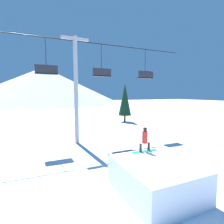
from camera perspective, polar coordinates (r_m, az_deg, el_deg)
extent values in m
plane|color=white|center=(8.14, 10.68, -27.77)|extent=(220.00, 220.00, 0.00)
cone|color=silver|center=(90.40, -21.37, 8.09)|extent=(72.45, 72.45, 17.06)
cube|color=white|center=(8.64, 13.87, -20.14)|extent=(3.09, 3.70, 1.46)
cube|color=silver|center=(9.76, 7.38, -12.49)|extent=(3.09, 0.10, 0.06)
cube|color=#1E9E6B|center=(9.65, 10.59, -12.47)|extent=(1.46, 0.26, 0.03)
cylinder|color=black|center=(9.44, 9.31, -11.41)|extent=(0.13, 0.13, 0.42)
cylinder|color=black|center=(9.72, 11.89, -10.95)|extent=(0.13, 0.13, 0.42)
cylinder|color=red|center=(9.44, 10.68, -8.08)|extent=(0.28, 0.28, 0.65)
sphere|color=black|center=(9.34, 10.73, -5.54)|extent=(0.21, 0.21, 0.21)
cylinder|color=#9E9EA3|center=(16.06, -11.66, 6.68)|extent=(0.37, 0.37, 9.49)
cube|color=#9E9EA3|center=(16.76, -12.01, 22.41)|extent=(2.40, 0.24, 0.24)
cylinder|color=black|center=(16.70, -11.99, 21.75)|extent=(22.92, 0.08, 0.08)
cylinder|color=#28282D|center=(16.04, -20.81, 16.80)|extent=(0.06, 0.06, 2.92)
cube|color=#232328|center=(15.82, -20.61, 11.60)|extent=(1.80, 0.44, 0.08)
cube|color=#232328|center=(15.68, -20.62, 12.94)|extent=(1.80, 0.08, 0.70)
cylinder|color=#28282D|center=(17.03, -3.49, 16.50)|extent=(0.06, 0.06, 2.92)
cube|color=#232328|center=(16.82, -3.45, 11.60)|extent=(1.80, 0.44, 0.08)
cube|color=#232328|center=(16.69, -3.24, 12.86)|extent=(1.80, 0.08, 0.70)
cylinder|color=#28282D|center=(19.24, 10.77, 15.18)|extent=(0.06, 0.06, 2.92)
cube|color=#232328|center=(19.05, 10.68, 10.85)|extent=(1.80, 0.44, 0.08)
cube|color=#232328|center=(18.94, 11.02, 11.93)|extent=(1.80, 0.08, 0.70)
cylinder|color=#4C3823|center=(28.33, 4.17, -2.12)|extent=(0.31, 0.31, 1.08)
cone|color=black|center=(28.06, 4.22, 4.07)|extent=(2.05, 2.05, 5.03)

